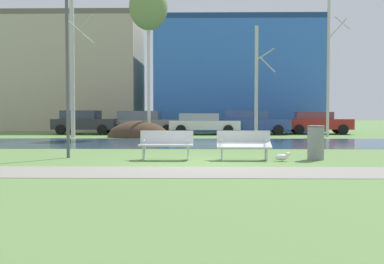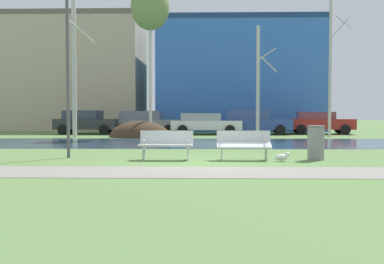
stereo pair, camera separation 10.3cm
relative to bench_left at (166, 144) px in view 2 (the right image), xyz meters
The scene contains 20 objects.
ground_plane 9.31m from the bench_left, 82.88° to the left, with size 120.00×120.00×0.00m, color #5B7F42.
paved_path_strip 3.10m from the bench_left, 67.89° to the right, with size 60.00×2.09×0.01m, color gray.
river_band 7.71m from the bench_left, 81.38° to the left, with size 80.00×7.12×0.01m, color #2D475B.
soil_mound 12.86m from the bench_left, 101.41° to the left, with size 3.52×2.51×1.85m, color #423021.
bench_left is the anchor object (origin of this frame).
bench_right 2.31m from the bench_left, ahead, with size 1.61×0.60×0.87m.
trash_bin 4.47m from the bench_left, ahead, with size 0.52×0.52×1.03m.
seagull 3.43m from the bench_left, ahead, with size 0.48×0.18×0.27m.
streetlamp 4.76m from the bench_left, behind, with size 0.32×0.32×6.19m.
birch_far_left 14.44m from the bench_left, 116.72° to the left, with size 1.40×2.54×9.46m.
birch_left 14.51m from the bench_left, 98.69° to the left, with size 2.19×2.19×9.50m.
birch_center_left 13.10m from the bench_left, 71.01° to the left, with size 1.15×2.01×6.23m.
birch_center 16.39m from the bench_left, 57.67° to the left, with size 1.30×2.25×8.17m.
parked_van_nearest_dark 17.52m from the bench_left, 111.99° to the left, with size 4.23×2.30×1.54m.
parked_sedan_second_grey 16.98m from the bench_left, 99.29° to the left, with size 4.90×2.38×1.52m.
parked_hatch_third_white 15.83m from the bench_left, 85.49° to the left, with size 4.60×2.19×1.36m.
parked_wagon_fourth_blue 16.76m from the bench_left, 75.18° to the left, with size 4.92×2.37×1.55m.
parked_suv_fifth_red 18.78m from the bench_left, 62.38° to the left, with size 4.29×2.30×1.45m.
building_beige_block 25.91m from the bench_left, 113.31° to the left, with size 12.43×6.80×9.05m.
building_blue_store 25.08m from the bench_left, 81.03° to the left, with size 12.52×9.81×8.59m.
Camera 2 is at (-0.03, -12.86, 1.41)m, focal length 42.97 mm.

